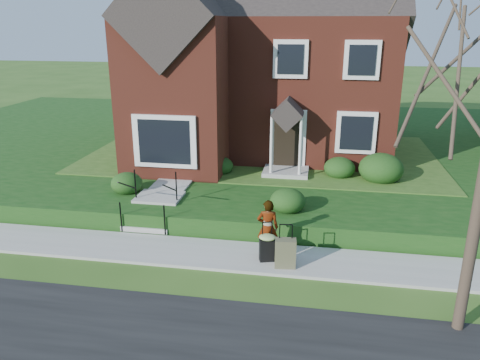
% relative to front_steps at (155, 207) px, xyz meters
% --- Properties ---
extents(ground, '(120.00, 120.00, 0.00)m').
position_rel_front_steps_xyz_m(ground, '(2.50, -1.84, -0.47)').
color(ground, '#2D5119').
rests_on(ground, ground).
extents(sidewalk, '(60.00, 1.60, 0.08)m').
position_rel_front_steps_xyz_m(sidewalk, '(2.50, -1.84, -0.43)').
color(sidewalk, '#9E9B93').
rests_on(sidewalk, ground).
extents(terrace, '(44.00, 20.00, 0.60)m').
position_rel_front_steps_xyz_m(terrace, '(6.50, 9.06, -0.17)').
color(terrace, '#133C10').
rests_on(terrace, ground).
extents(walkway, '(1.20, 6.00, 0.06)m').
position_rel_front_steps_xyz_m(walkway, '(0.00, 3.16, 0.16)').
color(walkway, '#9E9B93').
rests_on(walkway, terrace).
extents(main_house, '(10.40, 10.20, 9.40)m').
position_rel_front_steps_xyz_m(main_house, '(2.29, 7.76, 4.79)').
color(main_house, maroon).
rests_on(main_house, terrace).
extents(front_steps, '(1.40, 2.02, 1.50)m').
position_rel_front_steps_xyz_m(front_steps, '(0.00, 0.00, 0.00)').
color(front_steps, '#9E9B93').
rests_on(front_steps, ground).
extents(foundation_shrubs, '(10.32, 4.59, 1.06)m').
position_rel_front_steps_xyz_m(foundation_shrubs, '(3.44, 2.85, 0.56)').
color(foundation_shrubs, black).
rests_on(foundation_shrubs, terrace).
extents(woman, '(0.58, 0.41, 1.51)m').
position_rel_front_steps_xyz_m(woman, '(3.64, -1.68, 0.36)').
color(woman, '#999999').
rests_on(woman, sidewalk).
extents(suitcase_black, '(0.51, 0.46, 1.04)m').
position_rel_front_steps_xyz_m(suitcase_black, '(3.67, -2.01, 0.01)').
color(suitcase_black, black).
rests_on(suitcase_black, sidewalk).
extents(suitcase_olive, '(0.54, 0.34, 1.10)m').
position_rel_front_steps_xyz_m(suitcase_olive, '(4.14, -2.25, -0.03)').
color(suitcase_olive, brown).
rests_on(suitcase_olive, sidewalk).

